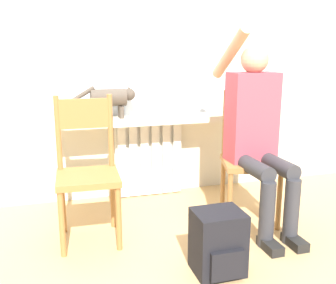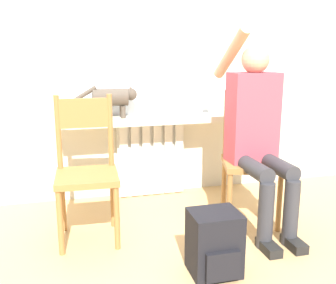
% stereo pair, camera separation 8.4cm
% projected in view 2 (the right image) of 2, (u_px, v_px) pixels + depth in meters
% --- Properties ---
extents(ground_plane, '(12.00, 12.00, 0.00)m').
position_uv_depth(ground_plane, '(192.00, 259.00, 2.39)').
color(ground_plane, tan).
extents(wall_with_window, '(7.00, 0.06, 2.70)m').
position_uv_depth(wall_with_window, '(148.00, 36.00, 3.24)').
color(wall_with_window, beige).
rests_on(wall_with_window, ground_plane).
extents(radiator, '(0.58, 0.08, 0.66)m').
position_uv_depth(radiator, '(151.00, 158.00, 3.40)').
color(radiator, silver).
rests_on(radiator, ground_plane).
extents(windowsill, '(1.53, 0.29, 0.05)m').
position_uv_depth(windowsill, '(153.00, 119.00, 3.23)').
color(windowsill, beige).
rests_on(windowsill, radiator).
extents(window_glass, '(1.47, 0.01, 1.27)m').
position_uv_depth(window_glass, '(149.00, 37.00, 3.21)').
color(window_glass, white).
rests_on(window_glass, windowsill).
extents(chair_left, '(0.41, 0.41, 0.95)m').
position_uv_depth(chair_left, '(86.00, 168.00, 2.58)').
color(chair_left, '#9E6B38').
rests_on(chair_left, ground_plane).
extents(chair_right, '(0.49, 0.49, 0.95)m').
position_uv_depth(chair_right, '(251.00, 156.00, 2.87)').
color(chair_right, '#9E6B38').
rests_on(chair_right, ground_plane).
extents(person, '(0.36, 0.97, 1.41)m').
position_uv_depth(person, '(258.00, 129.00, 2.71)').
color(person, '#333338').
rests_on(person, ground_plane).
extents(cat, '(0.50, 0.14, 0.26)m').
position_uv_depth(cat, '(112.00, 98.00, 3.12)').
color(cat, '#4C4238').
rests_on(cat, windowsill).
extents(backpack, '(0.27, 0.26, 0.37)m').
position_uv_depth(backpack, '(214.00, 244.00, 2.21)').
color(backpack, black).
rests_on(backpack, ground_plane).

